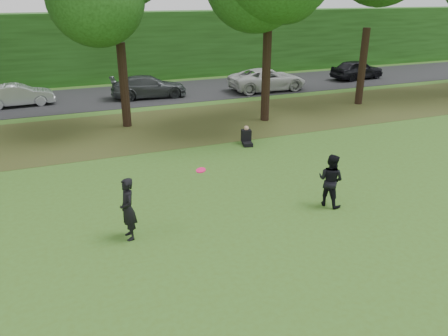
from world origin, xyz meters
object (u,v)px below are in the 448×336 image
at_px(frisbee, 201,170).
at_px(player_left, 128,209).
at_px(seated_person, 247,137).
at_px(player_right, 331,180).

bearing_deg(frisbee, player_left, 173.77).
bearing_deg(player_left, seated_person, 129.22).
relative_size(player_right, frisbee, 4.90).
height_order(player_left, seated_person, player_left).
bearing_deg(seated_person, player_left, -123.92).
xyz_separation_m(player_left, player_right, (6.27, -0.32, -0.03)).
relative_size(frisbee, seated_person, 0.42).
bearing_deg(seated_person, player_right, -78.69).
height_order(frisbee, seated_person, frisbee).
relative_size(player_left, seated_person, 2.13).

